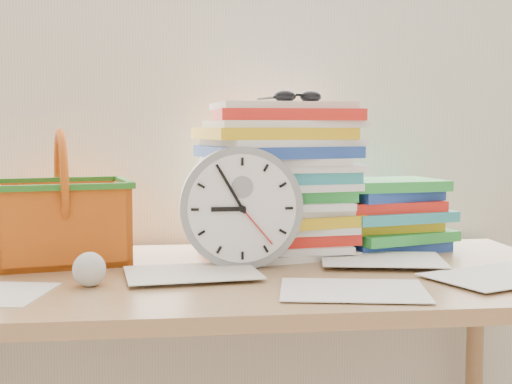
{
  "coord_description": "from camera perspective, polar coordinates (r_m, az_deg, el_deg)",
  "views": [
    {
      "loc": [
        -0.14,
        0.16,
        1.05
      ],
      "look_at": [
        0.03,
        1.6,
        0.91
      ],
      "focal_mm": 50.0,
      "sensor_mm": 36.0,
      "label": 1
    }
  ],
  "objects": [
    {
      "name": "crumpled_ball",
      "position": [
        1.37,
        -13.22,
        -6.02
      ],
      "size": [
        0.06,
        0.06,
        0.06
      ],
      "primitive_type": "sphere",
      "color": "silver",
      "rests_on": "desk"
    },
    {
      "name": "sunglasses",
      "position": [
        1.68,
        3.37,
        7.64
      ],
      "size": [
        0.16,
        0.14,
        0.03
      ],
      "primitive_type": null,
      "rotation": [
        0.0,
        0.0,
        0.25
      ],
      "color": "black",
      "rests_on": "paper_stack"
    },
    {
      "name": "desk",
      "position": [
        1.5,
        -1.32,
        -9.16
      ],
      "size": [
        1.4,
        0.7,
        0.75
      ],
      "color": "#9E764A",
      "rests_on": "ground"
    },
    {
      "name": "curtain",
      "position": [
        1.85,
        -2.53,
        13.09
      ],
      "size": [
        2.4,
        0.01,
        2.5
      ],
      "primitive_type": "cube",
      "color": "white",
      "rests_on": "room_shell"
    },
    {
      "name": "paper_stack",
      "position": [
        1.66,
        1.77,
        1.04
      ],
      "size": [
        0.39,
        0.34,
        0.35
      ],
      "primitive_type": null,
      "rotation": [
        0.0,
        0.0,
        0.15
      ],
      "color": "white",
      "rests_on": "desk"
    },
    {
      "name": "book_stack",
      "position": [
        1.77,
        10.32,
        -1.74
      ],
      "size": [
        0.33,
        0.28,
        0.17
      ],
      "primitive_type": null,
      "rotation": [
        0.0,
        0.0,
        0.24
      ],
      "color": "white",
      "rests_on": "desk"
    },
    {
      "name": "basket",
      "position": [
        1.62,
        -15.3,
        -0.42
      ],
      "size": [
        0.33,
        0.28,
        0.29
      ],
      "primitive_type": null,
      "rotation": [
        0.0,
        0.0,
        0.21
      ],
      "color": "orange",
      "rests_on": "desk"
    },
    {
      "name": "clock",
      "position": [
        1.5,
        -1.21,
        -1.23
      ],
      "size": [
        0.26,
        0.05,
        0.26
      ],
      "primitive_type": "cylinder",
      "rotation": [
        1.57,
        0.0,
        0.0
      ],
      "color": "gray",
      "rests_on": "desk"
    },
    {
      "name": "scattered_papers",
      "position": [
        1.48,
        -1.33,
        -6.12
      ],
      "size": [
        1.26,
        0.42,
        0.02
      ],
      "primitive_type": null,
      "color": "white",
      "rests_on": "desk"
    }
  ]
}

